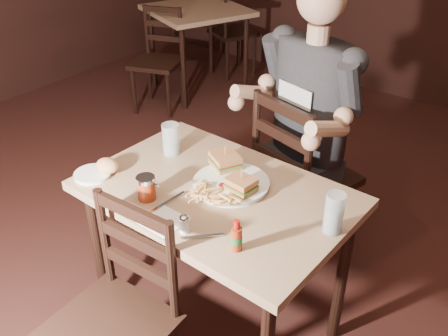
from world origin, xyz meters
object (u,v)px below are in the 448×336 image
Objects in this scene: chair_near at (108,330)px; diner at (307,87)px; main_table at (217,209)px; bg_table at (197,18)px; chair_far at (305,176)px; bg_chair_near at (157,62)px; syrup_dispenser at (146,188)px; side_plate at (93,175)px; glass_left at (171,139)px; glass_right at (334,213)px; hot_sauce at (237,235)px; bg_chair_far at (233,32)px; dinner_plate at (231,184)px.

diner reaches higher than chair_near.
diner is at bearing 88.67° from main_table.
chair_far is (1.93, -1.44, -0.20)m from bg_table.
chair_far reaches higher than bg_chair_near.
syrup_dispenser is at bearing -87.99° from diner.
side_plate reaches higher than bg_table.
glass_right is at bearing -4.50° from glass_left.
glass_left is at bearing -52.61° from bg_table.
chair_far is 9.72× the size of syrup_dispenser.
bg_chair_near is 2.36m from side_plate.
hot_sauce is at bearing 118.93° from chair_far.
chair_near is 0.63m from side_plate.
bg_chair_far is 2.86m from diner.
bg_chair_far is at bearing 122.53° from syrup_dispenser.
syrup_dispenser reaches higher than dinner_plate.
dinner_plate is at bearing 29.83° from side_plate.
dinner_plate is at bearing 149.64° from bg_chair_far.
diner is 6.39× the size of glass_right.
chair_far is 1.13× the size of bg_chair_far.
glass_right is at bearing 16.18° from side_plate.
chair_near is 6.23× the size of glass_left.
bg_table is at bearing 113.48° from bg_chair_far.
glass_left is 0.96× the size of side_plate.
bg_table is at bearing 128.02° from syrup_dispenser.
main_table is at bearing -174.42° from glass_right.
chair_far is 3.17× the size of dinner_plate.
chair_near reaches higher than bg_chair_far.
bg_chair_far is (-1.85, 3.28, -0.02)m from chair_near.
glass_left reaches higher than bg_chair_far.
diner reaches higher than glass_left.
diner is 8.19× the size of hot_sauce.
dinner_plate is 0.38m from glass_left.
glass_right is at bearing -41.45° from bg_table.
main_table is at bearing -48.54° from bg_table.
main_table is 0.75m from chair_far.
diner is (0.02, 0.67, 0.32)m from main_table.
bg_chair_near is at bearing 168.60° from diner.
bg_chair_near reaches higher than dinner_plate.
side_plate is (-0.13, -0.34, -0.07)m from glass_left.
hot_sauce is (0.24, -0.30, 0.05)m from dinner_plate.
glass_left is at bearing 73.15° from chair_far.
main_table is at bearing -60.24° from bg_chair_near.
diner reaches higher than bg_chair_far.
hot_sauce is at bearing -47.72° from bg_table.
syrup_dispenser is at bearing -63.09° from glass_left.
glass_right is (2.39, -2.66, 0.42)m from bg_chair_far.
hot_sauce is (-0.21, -0.29, -0.02)m from glass_right.
diner reaches higher than glass_right.
glass_left is (-0.34, 0.11, 0.17)m from main_table.
dinner_plate reaches higher than main_table.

